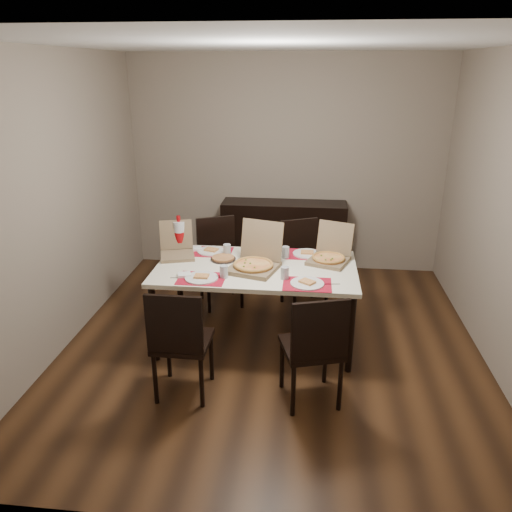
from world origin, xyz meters
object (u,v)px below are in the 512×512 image
Objects in this scene: chair_near_left at (180,339)px; dip_bowl at (269,257)px; chair_near_right at (314,346)px; chair_far_left at (219,257)px; chair_far_right at (302,260)px; pizza_box_center at (255,263)px; dining_table at (256,273)px; soda_bottle at (179,236)px; sideboard at (284,238)px.

dip_bowl is (0.58, 1.15, 0.25)m from chair_near_left.
chair_near_right is 2.00m from chair_far_left.
pizza_box_center is at bearing -114.99° from chair_far_right.
soda_bottle reaches higher than dining_table.
sideboard is 2.65m from chair_near_right.
chair_near_left and chair_near_right have the same top height.
pizza_box_center is 4.67× the size of dip_bowl.
chair_far_left is 1.04m from pizza_box_center.
chair_near_left is 1.00× the size of chair_far_left.
sideboard is 1.81m from pizza_box_center.
pizza_box_center is at bearing 61.59° from chair_near_left.
chair_near_left is at bearing -116.72° from chair_far_right.
chair_near_right is 1.00× the size of chair_far_right.
chair_near_left is at bearing -178.90° from chair_near_right.
dining_table is 0.14m from pizza_box_center.
chair_near_left and chair_far_right have the same top height.
dining_table is at bearing 120.22° from chair_near_right.
chair_near_right is at bearing -59.78° from dining_table.
chair_far_right is 1.75× the size of pizza_box_center.
dining_table is 5.17× the size of soda_bottle.
chair_far_left is 0.87m from dip_bowl.
chair_far_left is (-1.03, 1.72, 0.00)m from chair_near_right.
dip_bowl is at bearing 65.40° from dining_table.
chair_far_left is 1.75× the size of pizza_box_center.
pizza_box_center is at bearing -95.14° from sideboard.
chair_near_left is at bearing -76.32° from soda_bottle.
chair_far_left is at bearing 120.83° from chair_near_right.
soda_bottle reaches higher than sideboard.
chair_far_left is at bearing -179.16° from chair_far_right.
soda_bottle is (-0.79, 0.34, 0.21)m from dining_table.
dip_bowl reaches higher than dining_table.
dip_bowl is at bearing 110.99° from chair_near_right.
chair_near_left is (-0.63, -2.64, 0.06)m from sideboard.
chair_near_left and chair_far_left have the same top height.
dip_bowl is (-0.31, -0.60, 0.25)m from chair_far_right.
chair_near_left is at bearing -118.41° from pizza_box_center.
chair_far_right is 1.34m from soda_bottle.
soda_bottle is (-0.94, -1.36, 0.45)m from sideboard.
sideboard is 1.52m from dip_bowl.
pizza_box_center reaches higher than dip_bowl.
dining_table is (-0.16, -1.71, 0.23)m from sideboard.
soda_bottle is at bearing 103.68° from chair_near_left.
soda_bottle reaches higher than chair_near_right.
sideboard is 13.19× the size of dip_bowl.
pizza_box_center is (-0.00, -0.06, 0.13)m from dining_table.
chair_near_left reaches higher than dining_table.
chair_far_right is 0.72m from dip_bowl.
chair_far_left reaches higher than sideboard.
chair_far_left is (-0.02, 1.74, 0.00)m from chair_near_left.
dining_table is 0.25m from dip_bowl.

